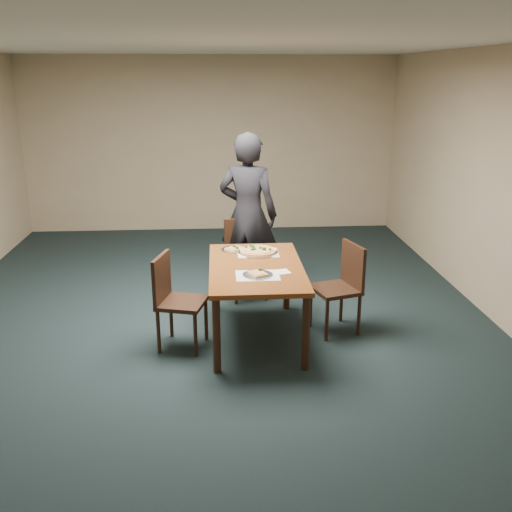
{
  "coord_description": "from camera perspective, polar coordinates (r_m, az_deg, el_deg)",
  "views": [
    {
      "loc": [
        0.09,
        -5.39,
        2.53
      ],
      "look_at": [
        0.45,
        -0.2,
        0.85
      ],
      "focal_mm": 40.0,
      "sensor_mm": 36.0,
      "label": 1
    }
  ],
  "objects": [
    {
      "name": "slice_plate_far",
      "position": [
        5.99,
        -2.16,
        0.71
      ],
      "size": [
        0.28,
        0.28,
        0.06
      ],
      "color": "silver",
      "rests_on": "dining_table"
    },
    {
      "name": "diner",
      "position": [
        6.66,
        -0.8,
        4.18
      ],
      "size": [
        0.81,
        0.66,
        1.9
      ],
      "primitive_type": "imported",
      "rotation": [
        0.0,
        0.0,
        2.8
      ],
      "color": "black",
      "rests_on": "ground"
    },
    {
      "name": "chair_left",
      "position": [
        5.46,
        -8.23,
        -3.96
      ],
      "size": [
        0.51,
        0.51,
        0.91
      ],
      "rotation": [
        0.0,
        0.0,
        1.31
      ],
      "color": "black",
      "rests_on": "ground"
    },
    {
      "name": "pizza_pan",
      "position": [
        5.88,
        0.19,
        0.52
      ],
      "size": [
        0.41,
        0.41,
        0.07
      ],
      "color": "silver",
      "rests_on": "dining_table"
    },
    {
      "name": "chair_far",
      "position": [
        6.66,
        -1.16,
        0.29
      ],
      "size": [
        0.51,
        0.51,
        0.91
      ],
      "rotation": [
        0.0,
        0.0,
        0.25
      ],
      "color": "black",
      "rests_on": "ground"
    },
    {
      "name": "slice_plate_near",
      "position": [
        5.24,
        0.18,
        -1.82
      ],
      "size": [
        0.28,
        0.28,
        0.06
      ],
      "color": "silver",
      "rests_on": "dining_table"
    },
    {
      "name": "chair_right",
      "position": [
        5.8,
        8.64,
        -2.64
      ],
      "size": [
        0.52,
        0.52,
        0.91
      ],
      "rotation": [
        0.0,
        0.0,
        -1.27
      ],
      "color": "black",
      "rests_on": "ground"
    },
    {
      "name": "dining_table",
      "position": [
        5.53,
        0.0,
        -1.89
      ],
      "size": [
        0.9,
        1.5,
        0.75
      ],
      "color": "#5F2F13",
      "rests_on": "ground"
    },
    {
      "name": "napkin",
      "position": [
        5.33,
        2.62,
        -1.6
      ],
      "size": [
        0.17,
        0.17,
        0.01
      ],
      "primitive_type": "cube",
      "rotation": [
        0.0,
        0.0,
        0.26
      ],
      "color": "white",
      "rests_on": "dining_table"
    },
    {
      "name": "placemat_near",
      "position": [
        5.24,
        0.16,
        -1.96
      ],
      "size": [
        0.4,
        0.3,
        0.0
      ],
      "primitive_type": "cube",
      "color": "white",
      "rests_on": "dining_table"
    },
    {
      "name": "placemat_main",
      "position": [
        5.89,
        0.2,
        0.32
      ],
      "size": [
        0.42,
        0.32,
        0.0
      ],
      "primitive_type": "cube",
      "color": "white",
      "rests_on": "dining_table"
    },
    {
      "name": "ground",
      "position": [
        5.96,
        -4.51,
        -7.29
      ],
      "size": [
        8.0,
        8.0,
        0.0
      ],
      "primitive_type": "plane",
      "color": "black",
      "rests_on": "ground"
    },
    {
      "name": "room_shell",
      "position": [
        5.45,
        -4.96,
        9.49
      ],
      "size": [
        8.0,
        8.0,
        8.0
      ],
      "color": "tan",
      "rests_on": "ground"
    }
  ]
}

